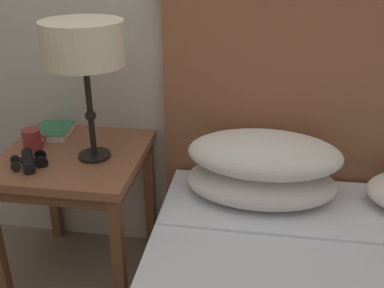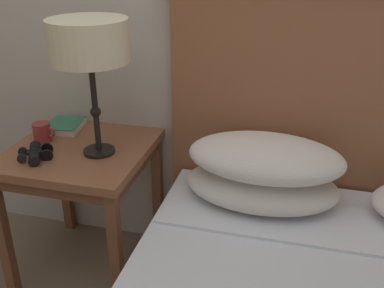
% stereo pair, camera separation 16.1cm
% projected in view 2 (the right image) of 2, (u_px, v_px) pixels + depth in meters
% --- Properties ---
extents(nightstand, '(0.58, 0.58, 0.63)m').
position_uv_depth(nightstand, '(81.00, 165.00, 1.95)').
color(nightstand, brown).
rests_on(nightstand, ground_plane).
extents(table_lamp, '(0.31, 0.31, 0.55)m').
position_uv_depth(table_lamp, '(89.00, 44.00, 1.68)').
color(table_lamp, black).
rests_on(table_lamp, nightstand).
extents(book_on_nightstand, '(0.17, 0.20, 0.03)m').
position_uv_depth(book_on_nightstand, '(65.00, 126.00, 2.09)').
color(book_on_nightstand, silver).
rests_on(book_on_nightstand, nightstand).
extents(binoculars_pair, '(0.16, 0.16, 0.05)m').
position_uv_depth(binoculars_pair, '(35.00, 153.00, 1.81)').
color(binoculars_pair, black).
rests_on(binoculars_pair, nightstand).
extents(coffee_mug, '(0.10, 0.08, 0.08)m').
position_uv_depth(coffee_mug, '(42.00, 132.00, 1.95)').
color(coffee_mug, '#993333').
rests_on(coffee_mug, nightstand).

